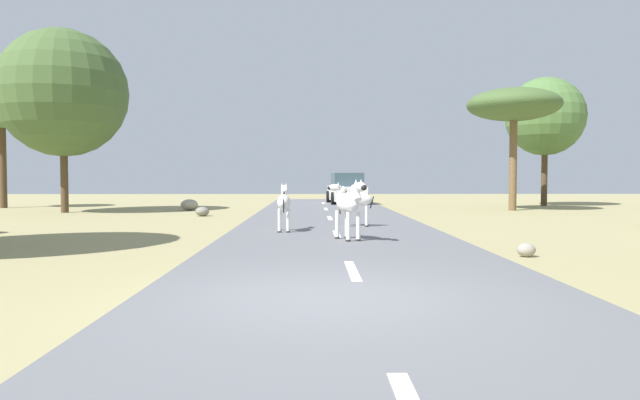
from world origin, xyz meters
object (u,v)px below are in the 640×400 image
(rock_0, at_px, (189,205))
(rock_1, at_px, (526,250))
(car_0, at_px, (347,189))
(tree_3, at_px, (2,118))
(tree_5, at_px, (63,93))
(zebra_1, at_px, (284,203))
(zebra_0, at_px, (349,204))
(tree_4, at_px, (514,106))
(zebra_2, at_px, (354,200))
(tree_1, at_px, (545,117))
(rock_2, at_px, (202,212))

(rock_0, xyz_separation_m, rock_1, (10.02, -15.91, -0.12))
(car_0, relative_size, tree_3, 0.86)
(tree_5, distance_m, rock_0, 7.33)
(zebra_1, distance_m, car_0, 17.04)
(zebra_0, distance_m, tree_4, 16.01)
(tree_3, bearing_deg, zebra_2, -34.50)
(car_0, bearing_deg, rock_1, -87.98)
(zebra_0, xyz_separation_m, car_0, (1.09, 19.15, -0.09))
(tree_3, xyz_separation_m, tree_5, (4.71, -3.87, 0.72))
(zebra_1, relative_size, tree_5, 0.18)
(zebra_0, xyz_separation_m, tree_1, (11.69, 17.26, 3.87))
(rock_1, distance_m, rock_2, 14.74)
(car_0, height_order, tree_4, tree_4)
(zebra_2, distance_m, rock_2, 7.88)
(zebra_1, relative_size, tree_1, 0.21)
(zebra_0, relative_size, tree_5, 0.19)
(tree_5, relative_size, rock_1, 22.12)
(zebra_2, relative_size, tree_5, 0.18)
(zebra_2, relative_size, tree_3, 0.28)
(tree_3, bearing_deg, tree_5, -39.41)
(tree_4, bearing_deg, car_0, 140.24)
(tree_1, height_order, rock_2, tree_1)
(zebra_0, height_order, rock_2, zebra_0)
(zebra_1, distance_m, tree_1, 20.43)
(car_0, bearing_deg, zebra_0, -97.20)
(tree_4, bearing_deg, zebra_0, -123.20)
(tree_1, bearing_deg, zebra_2, -130.23)
(tree_3, bearing_deg, rock_2, -29.07)
(tree_5, bearing_deg, tree_4, 3.73)
(tree_5, bearing_deg, tree_1, 13.39)
(car_0, distance_m, tree_1, 11.48)
(tree_4, height_order, tree_5, tree_5)
(zebra_2, xyz_separation_m, car_0, (0.68, 15.23, -0.02))
(car_0, relative_size, tree_1, 0.64)
(tree_4, relative_size, rock_1, 15.69)
(tree_1, distance_m, rock_0, 19.31)
(car_0, bearing_deg, rock_2, -126.95)
(rock_2, bearing_deg, zebra_0, -60.34)
(tree_3, bearing_deg, tree_4, -5.82)
(zebra_2, bearing_deg, tree_3, 62.01)
(zebra_1, height_order, car_0, car_0)
(zebra_0, relative_size, car_0, 0.34)
(tree_3, distance_m, tree_5, 6.13)
(tree_3, distance_m, rock_1, 27.25)
(zebra_0, height_order, rock_0, zebra_0)
(tree_1, distance_m, tree_5, 24.14)
(tree_4, relative_size, rock_2, 9.75)
(car_0, xyz_separation_m, rock_1, (2.27, -21.76, -0.71))
(tree_4, bearing_deg, tree_5, -176.27)
(rock_1, height_order, rock_2, rock_2)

